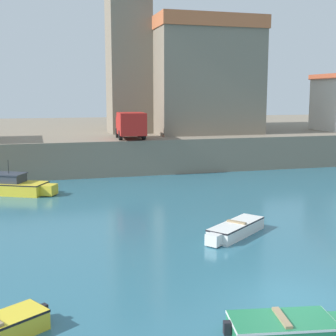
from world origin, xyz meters
The scene contains 7 objects.
ground_plane centered at (0.00, 0.00, 0.00)m, with size 200.00×200.00×0.00m, color #2D667A.
quay_seawall centered at (0.00, 43.91, 1.44)m, with size 120.00×40.00×2.88m, color gray.
motorboat_yellow_2 centered at (-9.54, 19.70, 0.52)m, with size 6.22×4.16×2.28m.
dinghy_white_3 centered at (1.17, 6.88, 0.32)m, with size 3.81×3.21×0.67m.
dinghy_green_6 centered at (-1.21, -1.94, 0.26)m, with size 3.67×1.85×0.54m.
church centered at (7.12, 34.47, 8.65)m, with size 14.32×16.79×15.63m.
truck_on_quay centered at (-0.03, 25.66, 4.10)m, with size 2.39×4.42×2.20m.
Camera 1 is at (-7.60, -12.61, 6.54)m, focal length 50.00 mm.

